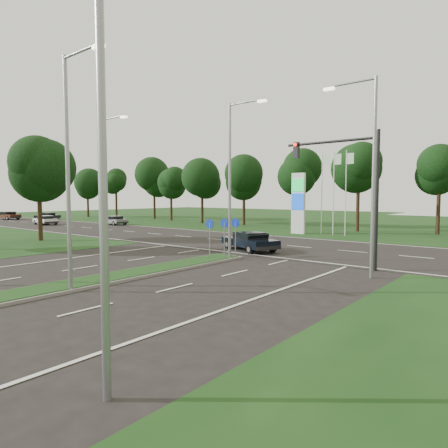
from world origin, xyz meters
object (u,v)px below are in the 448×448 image
Objects in this scene: far_car_b at (45,220)px; far_car_c at (47,216)px; navy_sedan at (250,241)px; far_car_a at (114,220)px; far_car_d at (7,215)px.

far_car_c is at bearing 68.54° from far_car_b.
navy_sedan is 35.27m from far_car_b.
far_car_d reaches higher than far_car_a.
far_car_b is at bearing -136.53° from far_car_c.
far_car_d is at bearing 107.58° from far_car_c.
far_car_b is 11.80m from far_car_c.
far_car_a is 9.04m from far_car_b.
navy_sedan is at bearing -119.49° from far_car_c.
far_car_b is 1.03× the size of far_car_c.
navy_sedan is 1.21× the size of far_car_a.
far_car_d reaches higher than far_car_c.
far_car_b reaches higher than far_car_c.
far_car_a reaches higher than far_car_c.
navy_sedan is 1.16× the size of far_car_b.
far_car_d is at bearing 104.95° from far_car_a.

